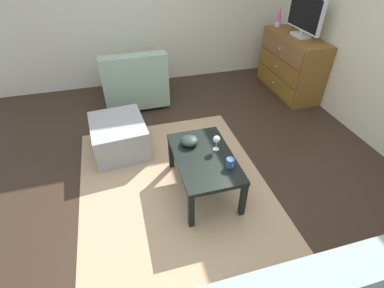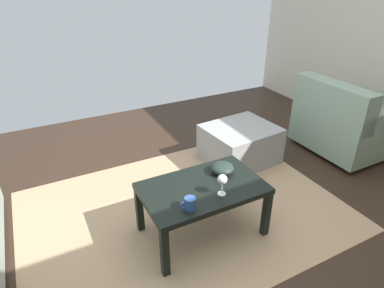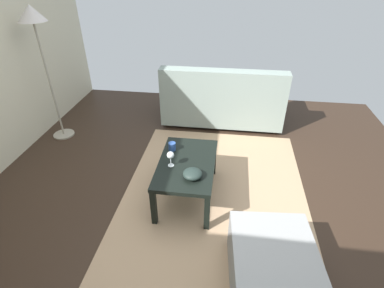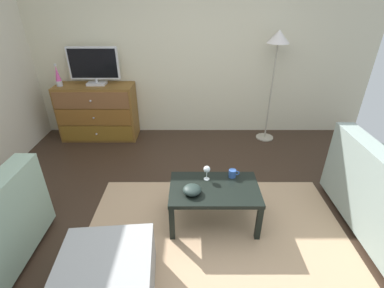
{
  "view_description": "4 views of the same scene",
  "coord_description": "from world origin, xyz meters",
  "px_view_note": "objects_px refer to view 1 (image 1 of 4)",
  "views": [
    {
      "loc": [
        2.14,
        -0.58,
        2.17
      ],
      "look_at": [
        0.28,
        -0.06,
        0.68
      ],
      "focal_mm": 26.62,
      "sensor_mm": 36.0,
      "label": 1
    },
    {
      "loc": [
        1.16,
        1.79,
        1.81
      ],
      "look_at": [
        0.15,
        -0.15,
        0.66
      ],
      "focal_mm": 30.75,
      "sensor_mm": 36.0,
      "label": 2
    },
    {
      "loc": [
        -2.11,
        -0.28,
        2.13
      ],
      "look_at": [
        -0.05,
        0.0,
        0.8
      ],
      "focal_mm": 27.52,
      "sensor_mm": 36.0,
      "label": 3
    },
    {
      "loc": [
        -0.04,
        -2.08,
        2.1
      ],
      "look_at": [
        -0.04,
        0.22,
        0.85
      ],
      "focal_mm": 25.63,
      "sensor_mm": 36.0,
      "label": 4
    }
  ],
  "objects_px": {
    "coffee_table": "(204,161)",
    "ottoman": "(119,136)",
    "dresser": "(290,65)",
    "tv": "(305,15)",
    "wine_glass": "(217,140)",
    "bowl_decorative": "(190,141)",
    "armchair": "(135,82)",
    "lava_lamp": "(279,17)",
    "mug": "(230,163)"
  },
  "relations": [
    {
      "from": "wine_glass",
      "to": "mug",
      "type": "xyz_separation_m",
      "value": [
        0.27,
        0.04,
        -0.07
      ]
    },
    {
      "from": "lava_lamp",
      "to": "armchair",
      "type": "bearing_deg",
      "value": -84.38
    },
    {
      "from": "coffee_table",
      "to": "mug",
      "type": "relative_size",
      "value": 7.78
    },
    {
      "from": "tv",
      "to": "coffee_table",
      "type": "height_order",
      "value": "tv"
    },
    {
      "from": "dresser",
      "to": "armchair",
      "type": "xyz_separation_m",
      "value": [
        -0.27,
        -2.39,
        -0.11
      ]
    },
    {
      "from": "dresser",
      "to": "ottoman",
      "type": "distance_m",
      "value": 2.86
    },
    {
      "from": "bowl_decorative",
      "to": "ottoman",
      "type": "xyz_separation_m",
      "value": [
        -0.66,
        -0.69,
        -0.27
      ]
    },
    {
      "from": "dresser",
      "to": "ottoman",
      "type": "bearing_deg",
      "value": -72.53
    },
    {
      "from": "lava_lamp",
      "to": "wine_glass",
      "type": "xyz_separation_m",
      "value": [
        2.16,
        -1.77,
        -0.48
      ]
    },
    {
      "from": "dresser",
      "to": "bowl_decorative",
      "type": "distance_m",
      "value": 2.54
    },
    {
      "from": "wine_glass",
      "to": "mug",
      "type": "bearing_deg",
      "value": 8.41
    },
    {
      "from": "wine_glass",
      "to": "ottoman",
      "type": "xyz_separation_m",
      "value": [
        -0.81,
        -0.91,
        -0.35
      ]
    },
    {
      "from": "wine_glass",
      "to": "ottoman",
      "type": "distance_m",
      "value": 1.27
    },
    {
      "from": "coffee_table",
      "to": "armchair",
      "type": "relative_size",
      "value": 0.99
    },
    {
      "from": "dresser",
      "to": "tv",
      "type": "bearing_deg",
      "value": 26.86
    },
    {
      "from": "tv",
      "to": "lava_lamp",
      "type": "height_order",
      "value": "tv"
    },
    {
      "from": "bowl_decorative",
      "to": "armchair",
      "type": "distance_m",
      "value": 1.82
    },
    {
      "from": "coffee_table",
      "to": "bowl_decorative",
      "type": "relative_size",
      "value": 5.02
    },
    {
      "from": "dresser",
      "to": "lava_lamp",
      "type": "bearing_deg",
      "value": -175.02
    },
    {
      "from": "lava_lamp",
      "to": "wine_glass",
      "type": "bearing_deg",
      "value": -39.29
    },
    {
      "from": "coffee_table",
      "to": "mug",
      "type": "xyz_separation_m",
      "value": [
        0.2,
        0.18,
        0.1
      ]
    },
    {
      "from": "ottoman",
      "to": "tv",
      "type": "bearing_deg",
      "value": 106.42
    },
    {
      "from": "dresser",
      "to": "bowl_decorative",
      "type": "bearing_deg",
      "value": -53.37
    },
    {
      "from": "wine_glass",
      "to": "ottoman",
      "type": "bearing_deg",
      "value": -131.57
    },
    {
      "from": "mug",
      "to": "bowl_decorative",
      "type": "relative_size",
      "value": 0.64
    },
    {
      "from": "armchair",
      "to": "tv",
      "type": "bearing_deg",
      "value": 82.63
    },
    {
      "from": "dresser",
      "to": "wine_glass",
      "type": "relative_size",
      "value": 7.61
    },
    {
      "from": "lava_lamp",
      "to": "wine_glass",
      "type": "height_order",
      "value": "lava_lamp"
    },
    {
      "from": "ottoman",
      "to": "coffee_table",
      "type": "bearing_deg",
      "value": 41.13
    },
    {
      "from": "bowl_decorative",
      "to": "armchair",
      "type": "bearing_deg",
      "value": -168.64
    },
    {
      "from": "dresser",
      "to": "mug",
      "type": "height_order",
      "value": "dresser"
    },
    {
      "from": "lava_lamp",
      "to": "coffee_table",
      "type": "relative_size",
      "value": 0.37
    },
    {
      "from": "tv",
      "to": "ottoman",
      "type": "relative_size",
      "value": 1.07
    },
    {
      "from": "coffee_table",
      "to": "armchair",
      "type": "height_order",
      "value": "armchair"
    },
    {
      "from": "wine_glass",
      "to": "bowl_decorative",
      "type": "height_order",
      "value": "wine_glass"
    },
    {
      "from": "mug",
      "to": "ottoman",
      "type": "distance_m",
      "value": 1.46
    },
    {
      "from": "lava_lamp",
      "to": "dresser",
      "type": "bearing_deg",
      "value": 4.98
    },
    {
      "from": "bowl_decorative",
      "to": "ottoman",
      "type": "distance_m",
      "value": 0.99
    },
    {
      "from": "bowl_decorative",
      "to": "wine_glass",
      "type": "bearing_deg",
      "value": 56.32
    },
    {
      "from": "coffee_table",
      "to": "ottoman",
      "type": "xyz_separation_m",
      "value": [
        -0.88,
        -0.77,
        -0.18
      ]
    },
    {
      "from": "dresser",
      "to": "coffee_table",
      "type": "height_order",
      "value": "dresser"
    },
    {
      "from": "wine_glass",
      "to": "mug",
      "type": "height_order",
      "value": "wine_glass"
    },
    {
      "from": "dresser",
      "to": "wine_glass",
      "type": "xyz_separation_m",
      "value": [
        1.66,
        -1.81,
        0.1
      ]
    },
    {
      "from": "lava_lamp",
      "to": "coffee_table",
      "type": "bearing_deg",
      "value": -40.56
    },
    {
      "from": "tv",
      "to": "mug",
      "type": "distance_m",
      "value": 2.7
    },
    {
      "from": "mug",
      "to": "armchair",
      "type": "xyz_separation_m",
      "value": [
        -2.2,
        -0.62,
        -0.14
      ]
    },
    {
      "from": "coffee_table",
      "to": "ottoman",
      "type": "height_order",
      "value": "coffee_table"
    },
    {
      "from": "armchair",
      "to": "ottoman",
      "type": "distance_m",
      "value": 1.18
    },
    {
      "from": "wine_glass",
      "to": "armchair",
      "type": "height_order",
      "value": "armchair"
    },
    {
      "from": "coffee_table",
      "to": "bowl_decorative",
      "type": "distance_m",
      "value": 0.26
    }
  ]
}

